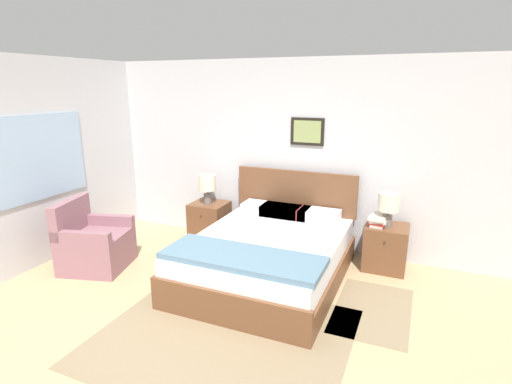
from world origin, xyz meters
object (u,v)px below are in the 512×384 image
at_px(nightstand_near_window, 210,221).
at_px(table_lamp_near_window, 207,185).
at_px(bed, 268,254).
at_px(table_lamp_by_door, 388,204).
at_px(armchair, 94,245).
at_px(nightstand_by_door, 386,247).

relative_size(nightstand_near_window, table_lamp_near_window, 1.34).
bearing_deg(bed, table_lamp_near_window, 147.78).
bearing_deg(table_lamp_by_door, armchair, -157.71).
xyz_separation_m(armchair, table_lamp_by_door, (3.38, 1.39, 0.55)).
relative_size(nightstand_by_door, table_lamp_by_door, 1.34).
bearing_deg(nightstand_near_window, bed, -33.01).
distance_m(bed, nightstand_by_door, 1.50).
bearing_deg(nightstand_by_door, table_lamp_by_door, -127.40).
distance_m(nightstand_near_window, table_lamp_near_window, 0.57).
xyz_separation_m(armchair, table_lamp_near_window, (0.86, 1.39, 0.55)).
bearing_deg(bed, table_lamp_by_door, 32.69).
relative_size(bed, nightstand_by_door, 3.84).
relative_size(bed, table_lamp_by_door, 5.15).
xyz_separation_m(nightstand_near_window, table_lamp_by_door, (2.51, -0.02, 0.57)).
height_order(nightstand_by_door, table_lamp_by_door, table_lamp_by_door).
relative_size(nightstand_by_door, table_lamp_near_window, 1.34).
relative_size(nightstand_near_window, nightstand_by_door, 1.00).
bearing_deg(nightstand_near_window, nightstand_by_door, 0.00).
height_order(bed, armchair, bed).
bearing_deg(nightstand_near_window, table_lamp_by_door, -0.36).
bearing_deg(nightstand_by_door, table_lamp_near_window, -179.65).
relative_size(bed, table_lamp_near_window, 5.15).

